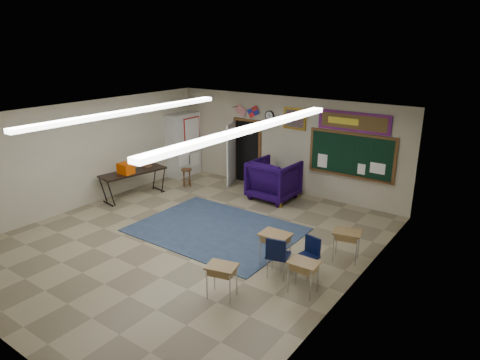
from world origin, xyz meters
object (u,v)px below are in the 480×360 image
Objects in this scene: wooden_stool at (187,178)px; folding_table at (134,183)px; student_desk_front_left at (275,248)px; student_desk_front_right at (346,244)px; wingback_armchair at (274,180)px.

folding_table is at bearing -110.55° from wooden_stool.
student_desk_front_right is at bearing 42.32° from student_desk_front_left.
wingback_armchair is 0.63× the size of folding_table.
student_desk_front_left is 1.59m from student_desk_front_right.
folding_table reaches higher than student_desk_front_left.
student_desk_front_left is at bearing -148.82° from student_desk_front_right.
student_desk_front_left is at bearing 123.66° from wingback_armchair.
wooden_stool is (0.63, 1.69, -0.14)m from folding_table.
wooden_stool is at bearing 15.88° from wingback_armchair.
student_desk_front_left is 5.80m from folding_table.
student_desk_front_left is 1.08× the size of student_desk_front_right.
student_desk_front_right is (1.14, 1.11, -0.03)m from student_desk_front_left.
folding_table is (-6.84, -0.03, 0.07)m from student_desk_front_right.
folding_table reaches higher than wooden_stool.
student_desk_front_left is 5.77m from wooden_stool.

